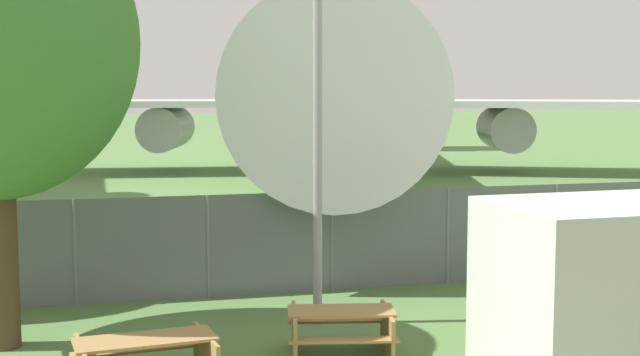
# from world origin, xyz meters

# --- Properties ---
(perimeter_fence) EXTENTS (56.07, 0.07, 2.05)m
(perimeter_fence) POSITION_xyz_m (-0.00, 11.24, 1.03)
(perimeter_fence) COLOR slate
(perimeter_fence) RESTS_ON ground
(airplane) EXTENTS (37.50, 46.61, 13.28)m
(airplane) POSITION_xyz_m (6.04, 33.11, 3.93)
(airplane) COLOR silver
(airplane) RESTS_ON ground
(picnic_bench_near_cabin) EXTENTS (1.89, 1.70, 0.76)m
(picnic_bench_near_cabin) POSITION_xyz_m (-1.05, 6.81, 0.47)
(picnic_bench_near_cabin) COLOR #A37A47
(picnic_bench_near_cabin) RESTS_ON ground
(light_mast) EXTENTS (0.44, 0.44, 6.51)m
(light_mast) POSITION_xyz_m (-0.92, 8.81, 4.08)
(light_mast) COLOR #99999E
(light_mast) RESTS_ON ground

